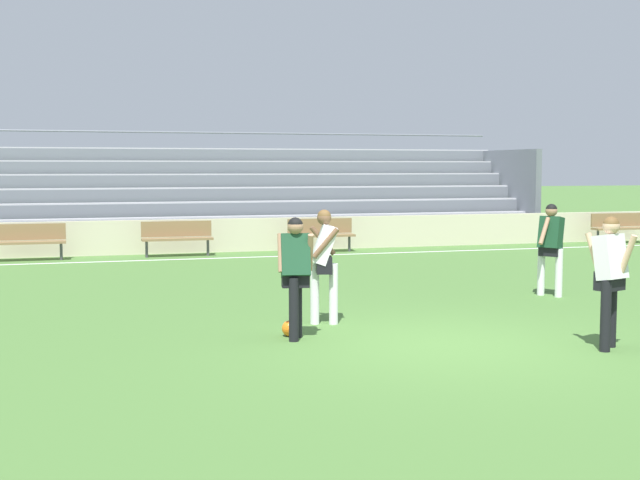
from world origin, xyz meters
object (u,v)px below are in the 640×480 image
bleacher_stand (172,193)px  bench_near_wall_gap (321,232)px  player_dark_pressing_high (551,242)px  player_white_deep_cover (610,270)px  bench_near_bin (619,225)px  bench_far_right (177,235)px  player_dark_trailing_run (295,267)px  bench_far_left (28,239)px  player_white_overlapping (324,256)px  soccer_ball (290,328)px

bleacher_stand → bench_near_wall_gap: bleacher_stand is taller
player_dark_pressing_high → player_white_deep_cover: bearing=-112.3°
bench_near_bin → player_dark_pressing_high: bearing=-131.6°
bench_far_right → player_dark_trailing_run: 11.00m
bench_far_left → bench_far_right: (3.63, 0.00, 0.00)m
bench_near_bin → bench_near_wall_gap: 9.36m
player_dark_pressing_high → bench_far_right: bearing=122.8°
bench_near_wall_gap → player_dark_pressing_high: (1.70, -8.62, 0.43)m
bench_far_left → player_dark_pressing_high: bearing=-43.2°
bench_far_right → player_white_overlapping: 10.11m
player_white_overlapping → player_dark_pressing_high: player_white_overlapping is taller
bench_far_right → player_white_deep_cover: size_ratio=1.07×
bench_near_wall_gap → soccer_ball: 11.38m
bench_near_wall_gap → player_white_overlapping: 10.48m
bleacher_stand → bench_near_wall_gap: bearing=-47.4°
player_white_deep_cover → soccer_ball: bearing=152.4°
player_white_deep_cover → bench_far_right: bearing=107.0°
player_dark_trailing_run → player_white_deep_cover: 4.00m
player_white_deep_cover → bench_near_wall_gap: bearing=90.1°
player_dark_pressing_high → soccer_ball: 5.81m
bench_near_bin → bench_near_wall_gap: same height
player_dark_pressing_high → bleacher_stand: bearing=112.8°
player_white_overlapping → player_white_deep_cover: (2.95, -2.64, -0.00)m
bleacher_stand → player_white_overlapping: size_ratio=13.54×
bench_far_right → player_dark_pressing_high: (5.56, -8.62, 0.43)m
player_white_overlapping → player_white_deep_cover: bearing=-41.8°
bench_near_wall_gap → player_white_deep_cover: bearing=-89.9°
bench_near_wall_gap → soccer_ball: bench_near_wall_gap is taller
bleacher_stand → player_white_overlapping: 13.93m
player_white_overlapping → soccer_ball: bearing=-134.0°
player_white_deep_cover → player_dark_pressing_high: player_white_deep_cover is taller
soccer_ball → bench_far_left: bearing=109.8°
bleacher_stand → bench_far_right: bearing=-94.7°
bleacher_stand → bench_far_left: (-3.95, -3.85, -0.98)m
player_white_deep_cover → bench_near_bin: bearing=53.7°
bleacher_stand → bench_near_bin: bearing=-16.6°
bench_near_wall_gap → player_dark_trailing_run: 11.57m
bench_near_wall_gap → soccer_ball: bearing=-108.6°
player_dark_pressing_high → bench_near_wall_gap: bearing=101.2°
bench_near_bin → bench_far_right: 13.22m
bench_far_left → soccer_ball: bearing=-70.2°
bench_near_wall_gap → player_white_deep_cover: 12.70m
bleacher_stand → player_dark_trailing_run: bleacher_stand is taller
player_white_deep_cover → bleacher_stand: bearing=102.2°
bench_near_wall_gap → bench_far_right: (-3.86, 0.00, 0.00)m
player_white_overlapping → player_white_deep_cover: 3.95m
bench_near_bin → player_white_overlapping: player_white_overlapping is taller
soccer_ball → bleacher_stand: bearing=89.7°
bench_far_left → player_white_deep_cover: player_white_deep_cover is taller
bleacher_stand → bench_far_right: bleacher_stand is taller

